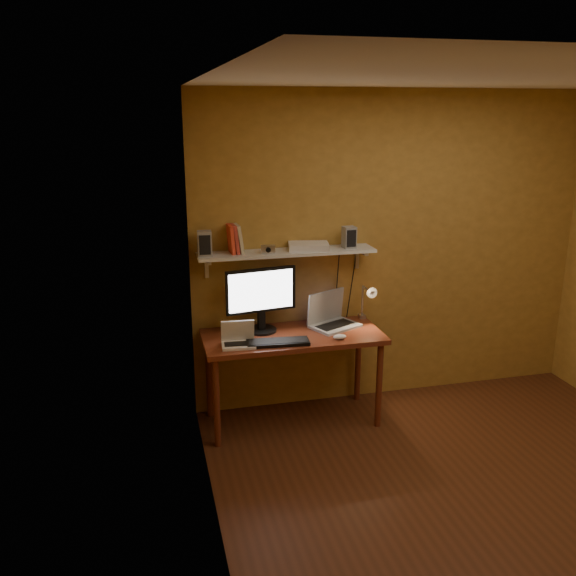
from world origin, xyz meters
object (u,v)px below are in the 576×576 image
object	(u,v)px
keyboard	(278,342)
speaker_left	(205,244)
wall_shelf	(287,253)
mouse	(340,337)
speaker_right	(349,237)
desk	(293,345)
monitor	(261,296)
laptop	(331,317)
netbook	(238,338)
desk_lamp	(368,298)
shelf_camera	(268,249)
router	(308,246)

from	to	relation	value
keyboard	speaker_left	xyz separation A→B (m)	(-0.48, 0.35, 0.71)
wall_shelf	mouse	size ratio (longest dim) A/B	13.54
wall_shelf	speaker_right	xyz separation A→B (m)	(0.50, -0.02, 0.10)
desk	wall_shelf	bearing A→B (deg)	90.00
monitor	laptop	size ratio (longest dim) A/B	1.26
wall_shelf	netbook	bearing A→B (deg)	-145.00
desk_lamp	keyboard	bearing A→B (deg)	-160.06
wall_shelf	netbook	distance (m)	0.78
desk_lamp	speaker_left	xyz separation A→B (m)	(-1.30, 0.05, 0.51)
mouse	speaker_right	world-z (taller)	speaker_right
wall_shelf	shelf_camera	world-z (taller)	shelf_camera
monitor	shelf_camera	world-z (taller)	shelf_camera
desk	netbook	bearing A→B (deg)	-164.97
laptop	router	size ratio (longest dim) A/B	1.42
speaker_left	router	xyz separation A→B (m)	(0.82, 0.02, -0.07)
router	desk	bearing A→B (deg)	-131.51
monitor	desk_lamp	size ratio (longest dim) A/B	1.50
speaker_left	speaker_right	xyz separation A→B (m)	(1.14, -0.00, -0.01)
speaker_right	router	distance (m)	0.33
desk_lamp	router	size ratio (longest dim) A/B	1.20
laptop	speaker_right	world-z (taller)	speaker_right
monitor	shelf_camera	bearing A→B (deg)	-0.65
laptop	wall_shelf	bearing A→B (deg)	143.61
wall_shelf	laptop	distance (m)	0.64
keyboard	router	xyz separation A→B (m)	(0.33, 0.37, 0.64)
mouse	router	bearing A→B (deg)	108.19
netbook	wall_shelf	bearing A→B (deg)	39.69
router	netbook	bearing A→B (deg)	-152.94
wall_shelf	desk	bearing A→B (deg)	-90.00
desk_lamp	router	world-z (taller)	router
desk	laptop	distance (m)	0.40
speaker_left	mouse	bearing A→B (deg)	-16.95
shelf_camera	router	world-z (taller)	shelf_camera
desk_lamp	speaker_right	xyz separation A→B (m)	(-0.16, 0.05, 0.50)
monitor	shelf_camera	xyz separation A→B (m)	(0.06, 0.01, 0.37)
mouse	shelf_camera	distance (m)	0.86
keyboard	mouse	bearing A→B (deg)	3.56
laptop	desk_lamp	size ratio (longest dim) A/B	1.19
wall_shelf	speaker_left	distance (m)	0.65
wall_shelf	keyboard	size ratio (longest dim) A/B	3.00
speaker_right	monitor	bearing A→B (deg)	-179.60
laptop	desk_lamp	distance (m)	0.34
netbook	desk	bearing A→B (deg)	19.71
netbook	router	size ratio (longest dim) A/B	0.83
desk	keyboard	distance (m)	0.25
keyboard	mouse	xyz separation A→B (m)	(0.48, -0.01, 0.01)
keyboard	wall_shelf	bearing A→B (deg)	71.87
desk	shelf_camera	size ratio (longest dim) A/B	12.52
keyboard	monitor	bearing A→B (deg)	107.48
netbook	speaker_left	world-z (taller)	speaker_left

